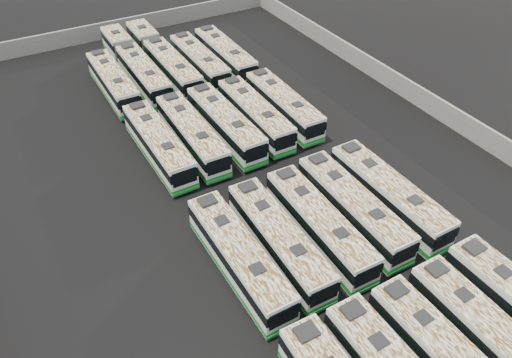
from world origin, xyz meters
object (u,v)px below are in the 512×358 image
(bus_midback_right, at_px, (255,115))
(bus_back_left, at_px, (134,64))
(bus_back_right, at_px, (200,62))
(bus_back_center, at_px, (162,58))
(bus_midback_far_left, at_px, (159,144))
(bus_midfront_left, at_px, (279,240))
(bus_midfront_right, at_px, (353,208))
(bus_midback_center, at_px, (225,124))
(bus_back_far_right, at_px, (225,55))
(bus_midfront_far_right, at_px, (388,195))
(bus_midback_far_right, at_px, (283,105))
(bus_front_right, at_px, (491,339))
(bus_midfront_center, at_px, (319,225))
(bus_midfront_far_left, at_px, (239,258))
(bus_midback_left, at_px, (192,134))
(bus_back_far_left, at_px, (113,82))

(bus_midback_right, height_order, bus_back_left, bus_back_left)
(bus_back_right, bearing_deg, bus_back_center, 137.27)
(bus_midback_far_left, bearing_deg, bus_midfront_left, -78.63)
(bus_midfront_right, bearing_deg, bus_back_right, 90.36)
(bus_midback_center, bearing_deg, bus_back_far_right, 62.55)
(bus_midfront_right, relative_size, bus_midfront_far_right, 0.98)
(bus_midfront_right, relative_size, bus_midback_center, 0.99)
(bus_midback_far_right, bearing_deg, bus_midback_center, -177.00)
(bus_front_right, bearing_deg, bus_midback_center, 96.44)
(bus_midback_center, bearing_deg, bus_back_right, 75.13)
(bus_midfront_right, bearing_deg, bus_midfront_far_right, -3.45)
(bus_midback_center, relative_size, bus_back_far_right, 1.00)
(bus_midfront_left, height_order, bus_back_left, bus_back_left)
(bus_back_far_right, bearing_deg, bus_back_left, 162.92)
(bus_back_center, height_order, bus_back_far_right, bus_back_far_right)
(bus_midfront_right, distance_m, bus_back_far_right, 28.75)
(bus_midfront_center, relative_size, bus_back_center, 0.64)
(bus_midfront_right, height_order, bus_back_far_right, bus_back_far_right)
(bus_midfront_far_left, xyz_separation_m, bus_midfront_left, (3.27, 0.05, -0.02))
(bus_midback_left, xyz_separation_m, bus_midback_far_right, (10.17, 0.26, -0.03))
(bus_midfront_left, height_order, bus_midfront_center, bus_midfront_center)
(bus_back_far_left, height_order, bus_back_left, bus_back_left)
(bus_back_far_left, relative_size, bus_back_far_right, 0.98)
(bus_midfront_right, xyz_separation_m, bus_midfront_far_right, (3.37, -0.23, 0.03))
(bus_midfront_right, relative_size, bus_back_far_left, 1.01)
(bus_midfront_center, height_order, bus_midfront_right, bus_midfront_right)
(bus_midfront_far_right, height_order, bus_back_far_right, bus_midfront_far_right)
(bus_midback_far_left, bearing_deg, bus_midback_left, -0.73)
(bus_midback_right, bearing_deg, bus_midfront_far_right, -77.16)
(bus_midfront_far_left, bearing_deg, bus_back_center, 77.80)
(bus_midback_left, distance_m, bus_back_left, 16.47)
(bus_midfront_right, bearing_deg, bus_back_left, 102.28)
(bus_midfront_left, height_order, bus_back_far_left, bus_back_far_left)
(bus_midfront_right, distance_m, bus_midback_far_right, 15.93)
(bus_midfront_left, relative_size, bus_back_far_left, 1.00)
(bus_midback_far_right, bearing_deg, bus_back_far_right, 90.90)
(bus_midfront_far_left, distance_m, bus_midfront_center, 6.69)
(bus_midfront_left, height_order, bus_back_far_right, bus_back_far_right)
(bus_back_far_right, bearing_deg, bus_midfront_center, -102.55)
(bus_front_right, relative_size, bus_back_right, 0.99)
(bus_midfront_far_left, xyz_separation_m, bus_midfront_center, (6.69, -0.09, -0.01))
(bus_midfront_left, height_order, bus_midback_far_right, bus_midback_far_right)
(bus_midfront_far_right, bearing_deg, bus_midfront_far_left, 179.23)
(bus_back_far_left, distance_m, bus_back_center, 7.40)
(bus_midfront_center, distance_m, bus_back_far_left, 29.66)
(bus_midback_far_right, bearing_deg, bus_midfront_center, -112.32)
(bus_back_left, relative_size, bus_back_center, 0.99)
(bus_midback_far_right, relative_size, bus_back_left, 0.64)
(bus_midfront_left, height_order, bus_midfront_far_right, bus_midfront_far_right)
(bus_midback_center, distance_m, bus_back_right, 13.58)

